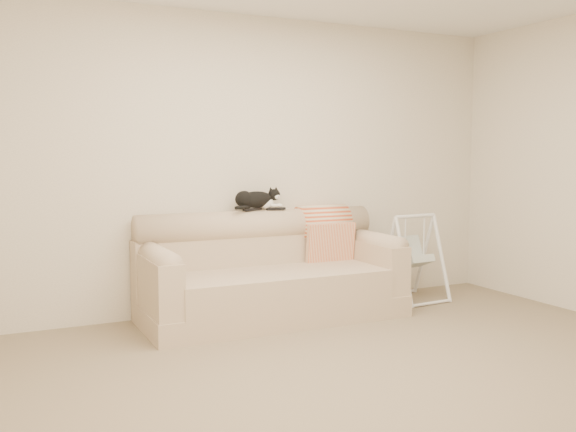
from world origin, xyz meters
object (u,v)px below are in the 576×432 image
object	(u,v)px
sofa	(269,276)
remote_b	(276,209)
baby_swing	(414,257)
tuxedo_cat	(256,199)
remote_a	(252,209)

from	to	relation	value
sofa	remote_b	size ratio (longest dim) A/B	12.65
remote_b	baby_swing	distance (m)	1.45
tuxedo_cat	sofa	bearing A→B (deg)	-86.79
remote_a	baby_swing	bearing A→B (deg)	-9.19
remote_a	remote_b	distance (m)	0.22
baby_swing	sofa	bearing A→B (deg)	179.68
sofa	tuxedo_cat	size ratio (longest dim) A/B	4.48
sofa	tuxedo_cat	xyz separation A→B (m)	(-0.01, 0.24, 0.64)
sofa	remote_a	size ratio (longest dim) A/B	11.80
remote_a	baby_swing	world-z (taller)	remote_a
sofa	tuxedo_cat	distance (m)	0.69
remote_b	baby_swing	bearing A→B (deg)	-10.04
baby_swing	tuxedo_cat	bearing A→B (deg)	170.60
remote_b	baby_swing	world-z (taller)	remote_b
sofa	baby_swing	distance (m)	1.51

